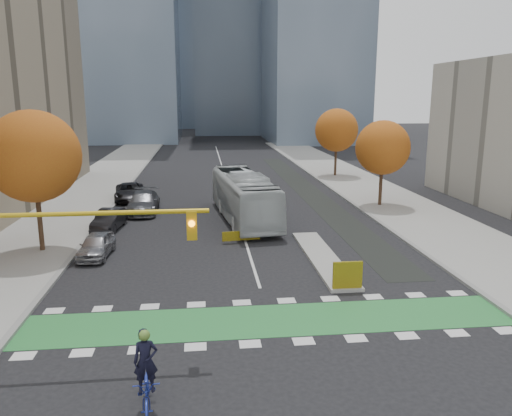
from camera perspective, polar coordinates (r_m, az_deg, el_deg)
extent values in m
plane|color=black|center=(19.46, 2.23, -14.59)|extent=(300.00, 300.00, 0.00)
cube|color=gray|center=(39.68, -21.99, -1.18)|extent=(7.00, 120.00, 0.15)
cube|color=gray|center=(41.41, 16.82, -0.25)|extent=(7.00, 120.00, 0.15)
cube|color=gray|center=(38.86, -17.02, -1.08)|extent=(0.30, 120.00, 0.16)
cube|color=gray|center=(40.18, 12.22, -0.37)|extent=(0.30, 120.00, 0.16)
cube|color=#287C38|center=(20.79, 1.62, -12.70)|extent=(20.00, 3.00, 0.01)
cube|color=silver|center=(57.87, -3.58, 3.73)|extent=(0.15, 70.00, 0.01)
cube|color=black|center=(49.00, 5.79, 2.08)|extent=(2.50, 50.00, 0.01)
cube|color=gray|center=(28.35, 7.61, -5.63)|extent=(1.60, 10.00, 0.16)
cube|color=yellow|center=(23.74, 10.42, -7.55)|extent=(1.40, 0.12, 1.30)
cylinder|color=#332114|center=(31.23, -23.58, -0.05)|extent=(0.28, 0.28, 5.25)
sphere|color=#A23513|center=(30.77, -24.07, 5.41)|extent=(5.20, 5.20, 5.20)
cylinder|color=#332114|center=(42.28, 14.09, 3.21)|extent=(0.28, 0.28, 4.55)
sphere|color=#A23513|center=(41.95, 14.28, 6.71)|extent=(4.40, 4.40, 4.40)
cylinder|color=#332114|center=(57.51, 9.09, 6.00)|extent=(0.28, 0.28, 4.90)
sphere|color=#A23513|center=(57.27, 9.19, 8.78)|extent=(4.80, 4.80, 4.80)
cylinder|color=#BF9914|center=(17.49, -18.93, -0.61)|extent=(8.20, 0.16, 0.16)
cube|color=#BF9914|center=(17.17, -7.34, -1.97)|extent=(0.35, 0.28, 1.00)
sphere|color=orange|center=(16.97, -7.36, -1.80)|extent=(0.22, 0.22, 0.22)
imported|color=#21319A|center=(15.71, -12.33, -19.73)|extent=(0.95, 2.20, 1.12)
imported|color=black|center=(15.23, -12.50, -16.68)|extent=(0.74, 0.52, 1.91)
sphere|color=#597F2D|center=(14.86, -12.65, -14.01)|extent=(0.32, 0.32, 0.32)
imported|color=silver|center=(36.62, -1.39, 1.33)|extent=(4.33, 12.76, 3.48)
imported|color=#95959A|center=(29.77, -17.79, -4.07)|extent=(1.81, 3.99, 1.33)
imported|color=black|center=(35.52, -16.42, -1.28)|extent=(1.98, 4.33, 1.38)
imported|color=#4A4B4F|center=(40.06, -12.77, 0.63)|extent=(2.30, 5.58, 1.61)
imported|color=black|center=(45.17, -14.26, 1.80)|extent=(3.09, 5.59, 1.48)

